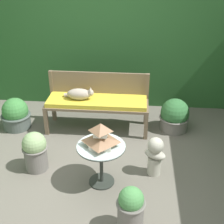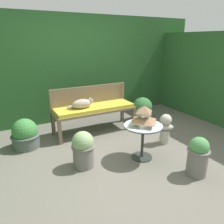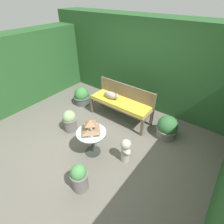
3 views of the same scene
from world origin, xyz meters
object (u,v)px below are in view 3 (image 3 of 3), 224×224
Objects in this scene: patio_table at (92,137)px; pagoda_birdhouse at (91,127)px; garden_bench at (120,103)px; cat at (111,95)px; potted_plant_hedge_corner at (79,177)px; garden_bust at (126,150)px; potted_plant_path_edge at (167,128)px; potted_plant_bench_right at (82,96)px; potted_plant_table_near at (70,121)px.

pagoda_birdhouse is (0.00, -0.00, 0.26)m from patio_table.
garden_bench is at bearing 99.66° from pagoda_birdhouse.
potted_plant_hedge_corner is at bearing -67.02° from cat.
garden_bust reaches higher than potted_plant_path_edge.
patio_table reaches higher than potted_plant_path_edge.
pagoda_birdhouse reaches higher than garden_bench.
potted_plant_bench_right is (-1.36, -0.07, -0.24)m from garden_bench.
potted_plant_table_near is (-1.60, -0.03, -0.01)m from garden_bust.
potted_plant_bench_right is at bearing -178.52° from cat.
patio_table is at bearing 118.01° from potted_plant_hedge_corner.
garden_bust reaches higher than potted_plant_bench_right.
pagoda_birdhouse is 0.93m from potted_plant_hedge_corner.
potted_plant_path_edge is (0.36, 1.20, -0.06)m from garden_bust.
cat is at bearing 69.09° from potted_plant_table_near.
garden_bust is 1.03× the size of potted_plant_path_edge.
potted_plant_path_edge is at bearing 73.59° from potted_plant_hedge_corner.
garden_bust is at bearing -106.77° from potted_plant_path_edge.
cat is 1.40× the size of pagoda_birdhouse.
potted_plant_bench_right is (-0.67, 1.06, -0.05)m from potted_plant_table_near.
cat is 1.16m from potted_plant_bench_right.
potted_plant_table_near is at bearing -147.86° from potted_plant_path_edge.
cat reaches higher than potted_plant_hedge_corner.
garden_bench is at bearing 2.80° from potted_plant_bench_right.
potted_plant_table_near is 1.62m from potted_plant_hedge_corner.
patio_table reaches higher than potted_plant_bench_right.
patio_table is at bearing -38.55° from potted_plant_bench_right.
patio_table is 0.86m from potted_plant_hedge_corner.
pagoda_birdhouse is at bearing -33.69° from patio_table.
pagoda_birdhouse is (0.50, -1.31, 0.06)m from cat.
potted_plant_table_near is 0.98× the size of potted_plant_hedge_corner.
garden_bust is 0.99× the size of potted_plant_table_near.
cat is at bearing -175.07° from potted_plant_path_edge.
garden_bust is at bearing 19.40° from pagoda_birdhouse.
cat is 1.23m from potted_plant_table_near.
potted_plant_bench_right is (-2.26, 1.03, -0.07)m from garden_bust.
potted_plant_path_edge is at bearing 54.17° from patio_table.
garden_bust is 1.02m from potted_plant_hedge_corner.
garden_bench is at bearing 4.89° from cat.
potted_plant_path_edge is at bearing 101.97° from garden_bust.
cat is 2.26m from potted_plant_hedge_corner.
cat is 0.92× the size of potted_plant_path_edge.
garden_bench reaches higher than potted_plant_path_edge.
potted_plant_hedge_corner is 2.82m from potted_plant_bench_right.
garden_bench reaches higher than potted_plant_bench_right.
garden_bench is 1.29m from potted_plant_path_edge.
garden_bust is 0.98× the size of potted_plant_hedge_corner.
pagoda_birdhouse is 0.63× the size of potted_plant_table_near.
pagoda_birdhouse is 1.03m from potted_plant_table_near.
patio_table is (0.50, -1.31, -0.20)m from cat.
garden_bust reaches higher than garden_bench.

